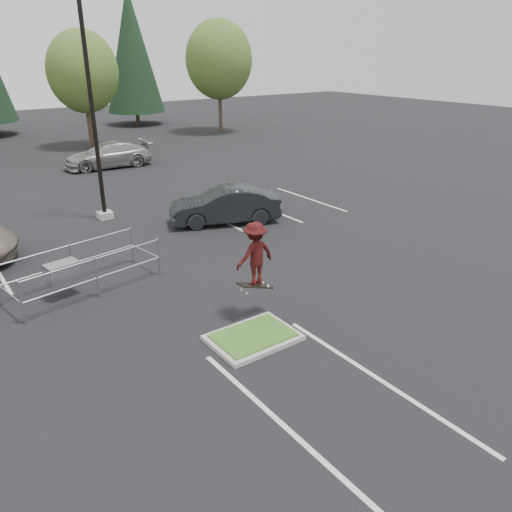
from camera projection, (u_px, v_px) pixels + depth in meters
ground at (253, 340)px, 12.83m from camera, size 120.00×120.00×0.00m
grass_median at (253, 337)px, 12.80m from camera, size 2.20×1.60×0.16m
stall_lines at (115, 274)px, 16.62m from camera, size 22.62×17.60×0.01m
light_pole at (92, 112)px, 20.35m from camera, size 0.70×0.60×10.12m
decid_c at (83, 74)px, 36.42m from camera, size 5.12×5.12×8.38m
decid_d at (219, 62)px, 43.03m from camera, size 5.76×5.76×9.43m
conif_c at (132, 51)px, 47.38m from camera, size 5.50×5.50×12.50m
cart_corral at (67, 270)px, 14.93m from camera, size 4.75×2.40×1.29m
skateboarder at (255, 254)px, 13.29m from camera, size 1.18×0.71×2.05m
car_r_charc at (225, 205)px, 21.27m from camera, size 4.91×3.23×1.53m
car_far_silver at (109, 155)px, 31.44m from camera, size 5.52×2.57×1.56m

